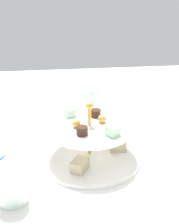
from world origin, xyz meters
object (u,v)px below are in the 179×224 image
at_px(tiered_serving_stand, 90,142).
at_px(butter_knife_right, 16,133).
at_px(water_glass_tall_right, 93,105).
at_px(water_glass_short_left, 13,186).

relative_size(tiered_serving_stand, butter_knife_right, 1.75).
bearing_deg(water_glass_tall_right, butter_knife_right, 101.09).
bearing_deg(water_glass_tall_right, water_glass_short_left, 148.03).
xyz_separation_m(water_glass_tall_right, water_glass_short_left, (-0.39, 0.25, -0.03)).
height_order(tiered_serving_stand, water_glass_tall_right, tiered_serving_stand).
xyz_separation_m(tiered_serving_stand, water_glass_short_left, (-0.15, 0.20, -0.01)).
relative_size(tiered_serving_stand, water_glass_short_left, 3.73).
bearing_deg(tiered_serving_stand, water_glass_short_left, 128.01).
xyz_separation_m(water_glass_short_left, butter_knife_right, (0.34, 0.04, -0.04)).
distance_m(water_glass_tall_right, water_glass_short_left, 0.47).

